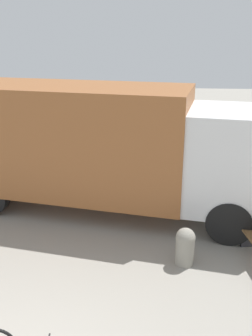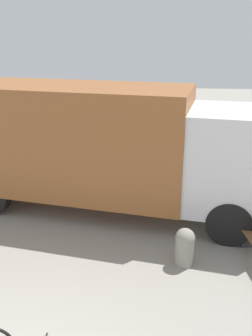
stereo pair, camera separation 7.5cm
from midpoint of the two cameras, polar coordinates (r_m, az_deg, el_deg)
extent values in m
cube|color=#99592D|center=(9.94, -9.45, 4.45)|extent=(6.69, 3.35, 2.76)
cube|color=silver|center=(9.20, 15.84, 1.35)|extent=(2.50, 2.56, 2.35)
cylinder|color=black|center=(10.54, 15.19, -3.04)|extent=(1.06, 0.45, 1.03)
cylinder|color=black|center=(8.72, 15.18, -8.02)|extent=(1.06, 0.45, 1.03)
cylinder|color=black|center=(11.97, -14.91, -0.24)|extent=(1.06, 0.45, 1.03)
cube|color=#2D2D33|center=(8.86, 18.00, -10.11)|extent=(0.34, 0.10, 0.43)
cylinder|color=gray|center=(7.91, 8.66, -12.35)|extent=(0.38, 0.38, 0.61)
sphere|color=gray|center=(7.75, 8.78, -10.44)|extent=(0.40, 0.40, 0.40)
camera|label=1|loc=(0.04, -90.27, -0.10)|focal=40.00mm
camera|label=2|loc=(0.04, 89.73, 0.10)|focal=40.00mm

